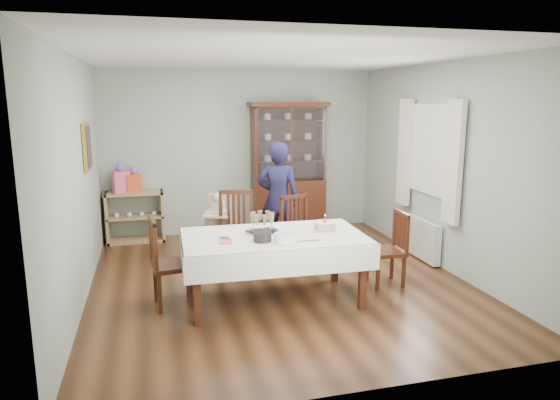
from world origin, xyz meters
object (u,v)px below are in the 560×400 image
object	(u,v)px
high_chair	(219,236)
gift_bag_pink	(121,180)
champagne_tray	(262,226)
birthday_cake	(325,226)
sideboard	(135,217)
woman	(278,199)
dining_table	(274,268)
chair_end_left	(172,279)
chair_end_right	(387,263)
china_cabinet	(288,166)
gift_bag_orange	(135,181)
chair_far_left	(236,249)
chair_far_right	(300,247)

from	to	relation	value
high_chair	gift_bag_pink	bearing A→B (deg)	152.30
champagne_tray	birthday_cake	distance (m)	0.71
sideboard	birthday_cake	size ratio (longest dim) A/B	3.23
woman	high_chair	world-z (taller)	woman
dining_table	gift_bag_pink	world-z (taller)	gift_bag_pink
chair_end_left	woman	distance (m)	2.18
high_chair	dining_table	bearing A→B (deg)	-56.43
chair_end_right	china_cabinet	bearing A→B (deg)	-167.40
high_chair	gift_bag_orange	bearing A→B (deg)	147.58
china_cabinet	sideboard	size ratio (longest dim) A/B	2.42
chair_end_right	champagne_tray	distance (m)	1.65
chair_far_left	champagne_tray	bearing A→B (deg)	-67.24
dining_table	chair_end_left	world-z (taller)	chair_end_left
sideboard	chair_far_right	size ratio (longest dim) A/B	0.94
china_cabinet	champagne_tray	size ratio (longest dim) A/B	5.75
chair_end_left	birthday_cake	distance (m)	1.78
chair_end_right	woman	size ratio (longest dim) A/B	0.54
sideboard	high_chair	distance (m)	1.79
china_cabinet	woman	bearing A→B (deg)	-111.43
champagne_tray	gift_bag_pink	distance (m)	3.18
gift_bag_pink	chair_far_left	bearing A→B (deg)	-51.32
sideboard	champagne_tray	world-z (taller)	champagne_tray
gift_bag_orange	gift_bag_pink	bearing A→B (deg)	180.00
sideboard	chair_far_left	size ratio (longest dim) A/B	0.85
china_cabinet	chair_end_left	xyz separation A→B (m)	(-2.06, -2.70, -0.83)
dining_table	woman	world-z (taller)	woman
china_cabinet	champagne_tray	bearing A→B (deg)	-111.16
gift_bag_pink	dining_table	bearing A→B (deg)	-58.97
chair_end_right	birthday_cake	xyz separation A→B (m)	(-0.85, -0.12, 0.54)
dining_table	chair_end_right	distance (m)	1.46
china_cabinet	chair_far_left	world-z (taller)	china_cabinet
chair_far_left	birthday_cake	size ratio (longest dim) A/B	3.79
sideboard	chair_end_right	xyz separation A→B (m)	(3.00, -2.73, -0.13)
chair_far_left	gift_bag_pink	bearing A→B (deg)	141.77
chair_far_left	chair_end_right	world-z (taller)	chair_far_left
sideboard	high_chair	bearing A→B (deg)	-50.53
chair_far_left	gift_bag_orange	xyz separation A→B (m)	(-1.27, 1.83, 0.66)
chair_far_left	gift_bag_orange	world-z (taller)	gift_bag_orange
chair_end_right	birthday_cake	world-z (taller)	birthday_cake
birthday_cake	gift_bag_orange	bearing A→B (deg)	126.89
dining_table	chair_far_left	world-z (taller)	chair_far_left
chair_end_left	gift_bag_pink	world-z (taller)	gift_bag_pink
chair_end_right	gift_bag_pink	world-z (taller)	gift_bag_pink
champagne_tray	birthday_cake	size ratio (longest dim) A/B	1.36
chair_far_right	china_cabinet	bearing A→B (deg)	67.03
chair_far_left	gift_bag_pink	xyz separation A→B (m)	(-1.47, 1.83, 0.69)
chair_end_left	woman	size ratio (longest dim) A/B	0.60
gift_bag_pink	gift_bag_orange	world-z (taller)	gift_bag_pink
chair_far_right	high_chair	xyz separation A→B (m)	(-1.02, 0.47, 0.10)
champagne_tray	birthday_cake	xyz separation A→B (m)	(0.70, -0.10, -0.02)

